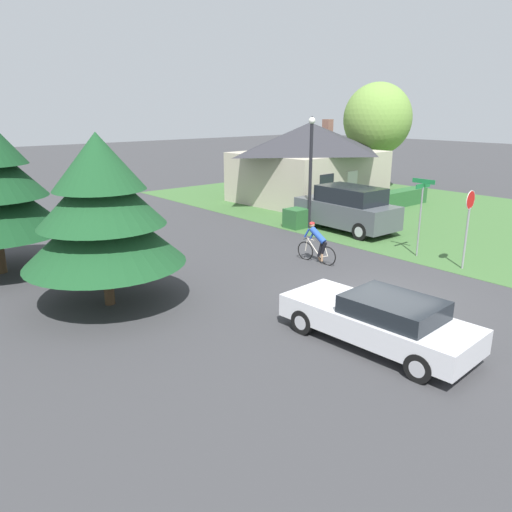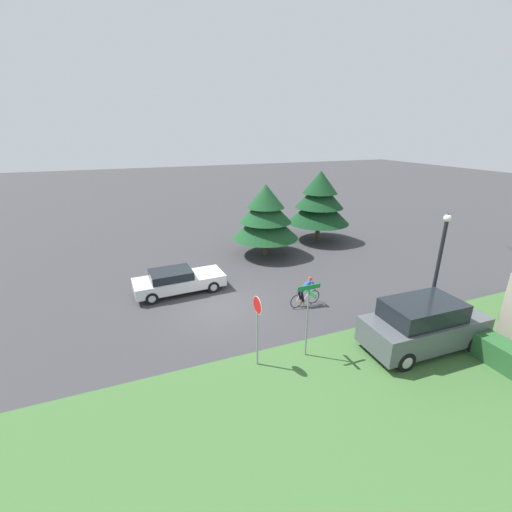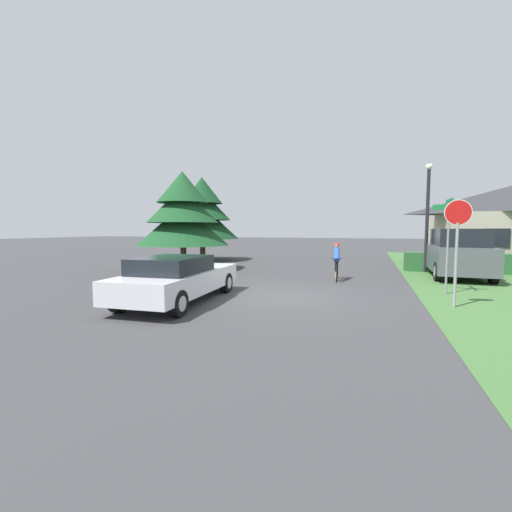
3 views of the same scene
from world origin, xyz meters
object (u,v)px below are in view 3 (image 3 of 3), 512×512
object	(u,v)px
cyclist	(336,262)
conifer_tall_far	(202,213)
conifer_tall_near	(183,214)
street_lamp	(427,210)
stop_sign	(457,233)
sedan_left_lane	(178,278)
parked_suv_right	(457,253)
street_name_sign	(448,229)

from	to	relation	value
cyclist	conifer_tall_far	bearing A→B (deg)	49.45
cyclist	conifer_tall_near	world-z (taller)	conifer_tall_near
street_lamp	conifer_tall_near	size ratio (longest dim) A/B	1.06
cyclist	stop_sign	bearing A→B (deg)	-145.38
sedan_left_lane	stop_sign	world-z (taller)	stop_sign
parked_suv_right	conifer_tall_near	size ratio (longest dim) A/B	1.01
street_lamp	parked_suv_right	bearing A→B (deg)	-55.23
sedan_left_lane	conifer_tall_far	world-z (taller)	conifer_tall_far
conifer_tall_near	street_name_sign	bearing A→B (deg)	-15.43
conifer_tall_near	conifer_tall_far	bearing A→B (deg)	107.21
cyclist	conifer_tall_far	world-z (taller)	conifer_tall_far
parked_suv_right	conifer_tall_far	size ratio (longest dim) A/B	0.91
street_lamp	conifer_tall_near	distance (m)	11.41
stop_sign	conifer_tall_far	size ratio (longest dim) A/B	0.52
stop_sign	cyclist	bearing A→B (deg)	-53.17
sedan_left_lane	street_lamp	xyz separation A→B (m)	(7.41, 9.31, 2.24)
parked_suv_right	stop_sign	size ratio (longest dim) A/B	1.77
sedan_left_lane	street_name_sign	size ratio (longest dim) A/B	1.62
sedan_left_lane	street_lamp	size ratio (longest dim) A/B	0.93
parked_suv_right	street_name_sign	bearing A→B (deg)	166.37
sedan_left_lane	street_name_sign	world-z (taller)	street_name_sign
cyclist	street_name_sign	bearing A→B (deg)	-125.27
parked_suv_right	conifer_tall_far	distance (m)	14.21
cyclist	conifer_tall_far	xyz separation A→B (m)	(-8.94, 6.10, 2.34)
sedan_left_lane	parked_suv_right	size ratio (longest dim) A/B	0.97
street_name_sign	conifer_tall_near	xyz separation A→B (m)	(-10.83, 2.99, 0.75)
street_name_sign	conifer_tall_far	size ratio (longest dim) A/B	0.55
conifer_tall_near	conifer_tall_far	size ratio (longest dim) A/B	0.90
parked_suv_right	street_lamp	bearing A→B (deg)	36.47
sedan_left_lane	conifer_tall_near	world-z (taller)	conifer_tall_near
parked_suv_right	street_name_sign	size ratio (longest dim) A/B	1.67
cyclist	conifer_tall_near	distance (m)	7.74
conifer_tall_far	parked_suv_right	bearing A→B (deg)	-14.92
stop_sign	conifer_tall_near	bearing A→B (deg)	-28.61
sedan_left_lane	cyclist	xyz separation A→B (m)	(3.74, 5.42, 0.06)
cyclist	conifer_tall_near	size ratio (longest dim) A/B	0.35
parked_suv_right	stop_sign	distance (m)	6.48
stop_sign	street_lamp	size ratio (longest dim) A/B	0.54
sedan_left_lane	parked_suv_right	bearing A→B (deg)	-49.79
street_lamp	sedan_left_lane	bearing A→B (deg)	-128.51
street_lamp	conifer_tall_near	xyz separation A→B (m)	(-11.06, -2.80, -0.15)
street_name_sign	cyclist	bearing A→B (deg)	150.99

